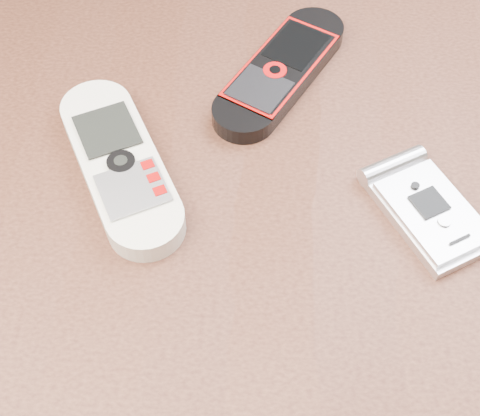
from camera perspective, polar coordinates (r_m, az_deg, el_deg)
name	(u,v)px	position (r m, az deg, el deg)	size (l,w,h in m)	color
table	(234,289)	(0.56, -0.52, -6.90)	(1.20, 0.80, 0.75)	black
nokia_white	(120,163)	(0.49, -10.21, 3.78)	(0.05, 0.17, 0.02)	silver
nokia_black_red	(281,70)	(0.55, 3.50, 11.64)	(0.05, 0.16, 0.02)	black
motorola_razr	(429,211)	(0.48, 15.86, -0.25)	(0.05, 0.10, 0.02)	silver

